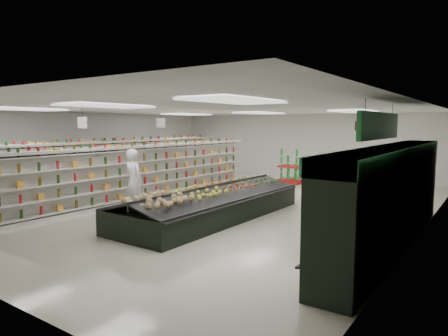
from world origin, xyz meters
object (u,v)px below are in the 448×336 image
Objects in this scene: gondola_center at (146,174)px; shopper_main at (134,181)px; produce_island at (212,203)px; shopper_background at (190,164)px; soda_endcap at (292,168)px; gondola_left at (120,166)px.

shopper_main is (1.43, -1.89, 0.08)m from gondola_center.
produce_island is 2.57m from shopper_main.
produce_island is 7.02m from shopper_background.
shopper_background is at bearing -145.52° from soda_endcap.
shopper_background reaches higher than produce_island.
soda_endcap is at bearing 68.62° from gondola_center.
gondola_center is 1.77× the size of produce_island.
soda_endcap is at bearing 98.03° from produce_island.
shopper_main is at bearing -98.80° from soda_endcap.
produce_island is (3.81, -1.09, -0.46)m from gondola_center.
gondola_center is at bearing -112.68° from soda_endcap.
gondola_center is 2.37m from shopper_main.
soda_endcap is at bearing -47.20° from shopper_background.
produce_island is 7.70m from soda_endcap.
gondola_center is at bearing -24.11° from gondola_left.
shopper_main is (-1.30, -8.42, 0.28)m from soda_endcap.
gondola_left reaches higher than gondola_center.
shopper_background is at bearing -62.30° from shopper_main.
gondola_left is 1.83× the size of produce_island.
shopper_background reaches higher than soda_endcap.
gondola_left is 7.67m from soda_endcap.
shopper_main is at bearing -51.67° from gondola_center.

